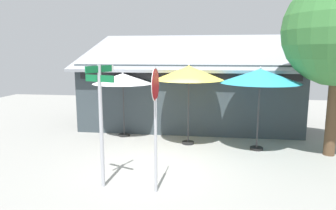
{
  "coord_description": "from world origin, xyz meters",
  "views": [
    {
      "loc": [
        1.54,
        -8.47,
        3.26
      ],
      "look_at": [
        0.18,
        1.2,
        1.6
      ],
      "focal_mm": 32.6,
      "sensor_mm": 36.0,
      "label": 1
    }
  ],
  "objects_px": {
    "patio_umbrella_ivory_left": "(123,79)",
    "patio_umbrella_teal_right": "(260,76)",
    "street_sign_post": "(101,114)",
    "patio_umbrella_mustard_center": "(189,73)",
    "stop_sign": "(155,107)"
  },
  "relations": [
    {
      "from": "street_sign_post",
      "to": "stop_sign",
      "type": "distance_m",
      "value": 1.37
    },
    {
      "from": "stop_sign",
      "to": "patio_umbrella_mustard_center",
      "type": "xyz_separation_m",
      "value": [
        0.47,
        4.0,
        0.52
      ]
    },
    {
      "from": "patio_umbrella_ivory_left",
      "to": "patio_umbrella_teal_right",
      "type": "relative_size",
      "value": 0.91
    },
    {
      "from": "street_sign_post",
      "to": "patio_umbrella_teal_right",
      "type": "xyz_separation_m",
      "value": [
        4.2,
        3.54,
        0.67
      ]
    },
    {
      "from": "street_sign_post",
      "to": "patio_umbrella_teal_right",
      "type": "height_order",
      "value": "street_sign_post"
    },
    {
      "from": "patio_umbrella_mustard_center",
      "to": "stop_sign",
      "type": "bearing_deg",
      "value": -96.69
    },
    {
      "from": "street_sign_post",
      "to": "patio_umbrella_mustard_center",
      "type": "bearing_deg",
      "value": 64.96
    },
    {
      "from": "patio_umbrella_ivory_left",
      "to": "patio_umbrella_mustard_center",
      "type": "xyz_separation_m",
      "value": [
        2.61,
        -0.71,
        0.29
      ]
    },
    {
      "from": "patio_umbrella_mustard_center",
      "to": "patio_umbrella_teal_right",
      "type": "xyz_separation_m",
      "value": [
        2.38,
        -0.35,
        -0.06
      ]
    },
    {
      "from": "patio_umbrella_ivory_left",
      "to": "street_sign_post",
      "type": "bearing_deg",
      "value": -80.25
    },
    {
      "from": "patio_umbrella_teal_right",
      "to": "street_sign_post",
      "type": "bearing_deg",
      "value": -139.86
    },
    {
      "from": "street_sign_post",
      "to": "patio_umbrella_ivory_left",
      "type": "height_order",
      "value": "street_sign_post"
    },
    {
      "from": "patio_umbrella_mustard_center",
      "to": "patio_umbrella_teal_right",
      "type": "relative_size",
      "value": 1.03
    },
    {
      "from": "stop_sign",
      "to": "patio_umbrella_teal_right",
      "type": "distance_m",
      "value": 4.65
    },
    {
      "from": "street_sign_post",
      "to": "patio_umbrella_ivory_left",
      "type": "xyz_separation_m",
      "value": [
        -0.79,
        4.6,
        0.44
      ]
    }
  ]
}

